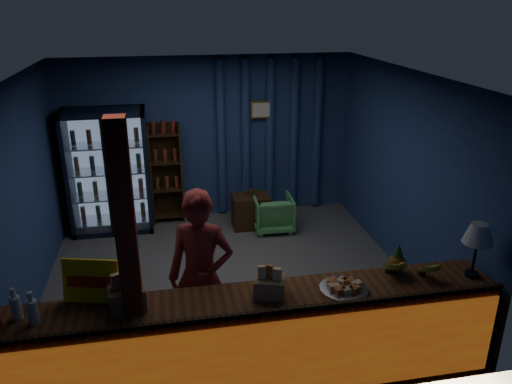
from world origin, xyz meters
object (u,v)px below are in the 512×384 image
Objects in this scene: shopkeeper at (201,277)px; green_chair at (273,213)px; table_lamp at (478,236)px; pastry_tray at (344,288)px.

shopkeeper is 2.88× the size of green_chair.
green_chair is (1.33, 2.72, -0.60)m from shopkeeper.
shopkeeper is 3.08m from green_chair.
shopkeeper is 3.24× the size of table_lamp.
green_chair is 3.67m from table_lamp.
green_chair is 1.38× the size of pastry_tray.
shopkeeper reaches higher than table_lamp.
table_lamp reaches higher than pastry_tray.
green_chair is 3.38m from pastry_tray.
pastry_tray is 0.81× the size of table_lamp.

